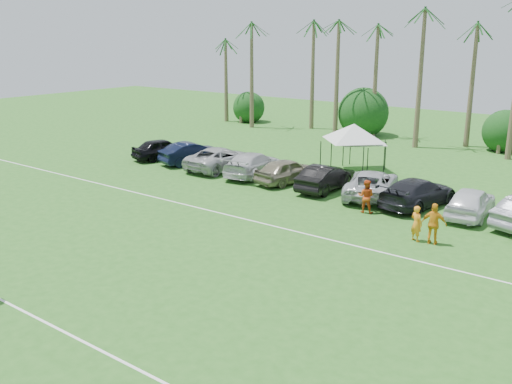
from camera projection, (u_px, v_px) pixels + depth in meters
The scene contains 25 objects.
field_lines at pixel (148, 253), 23.73m from camera, with size 80.00×12.10×0.01m.
palm_tree_0 at pixel (217, 47), 57.54m from camera, with size 2.40×2.40×8.90m.
palm_tree_1 at pixel (257, 38), 54.39m from camera, with size 2.40×2.40×9.90m.
palm_tree_2 at pixel (301, 29), 51.25m from camera, with size 2.40×2.40×10.90m.
palm_tree_3 at pixel (341, 18), 48.69m from camera, with size 2.40×2.40×11.90m.
palm_tree_4 at pixel (382, 50), 47.06m from camera, with size 2.40×2.40×8.90m.
palm_tree_5 at pixel (430, 39), 44.50m from camera, with size 2.40×2.40×9.90m.
palm_tree_6 at pixel (484, 28), 41.94m from camera, with size 2.40×2.40×10.90m.
bush_tree_0 at pixel (247, 105), 58.09m from camera, with size 4.00×4.00×4.00m.
bush_tree_1 at pixel (362, 115), 50.53m from camera, with size 4.00×4.00×4.00m.
bush_tree_2 at pixel (504, 129), 43.55m from camera, with size 4.00×4.00×4.00m.
sideline_player_a at pixel (416, 223), 24.96m from camera, with size 0.59×0.39×1.61m, color orange.
sideline_player_b at pixel (366, 196), 28.92m from camera, with size 0.83×0.65×1.71m, color #CF4717.
sideline_player_c at pixel (434, 224), 24.56m from camera, with size 1.08×0.45×1.84m, color orange.
canopy_tent_left at pixel (360, 128), 37.27m from camera, with size 4.08×4.08×3.31m.
canopy_tent_right at pixel (354, 124), 36.50m from camera, with size 4.67×4.67×3.78m.
parked_car_0 at pixel (162, 149), 41.30m from camera, with size 1.78×4.43×1.51m, color black.
parked_car_1 at pixel (192, 153), 39.84m from camera, with size 1.60×4.58×1.51m, color black.
parked_car_2 at pixel (221, 158), 38.14m from camera, with size 2.51×5.43×1.51m, color #ACACAC.
parked_car_3 at pixel (253, 164), 36.51m from camera, with size 2.12×5.20×1.51m, color silver.
parked_car_4 at pixel (287, 171), 34.75m from camera, with size 1.78×4.43×1.51m, color gray.
parked_car_5 at pixel (326, 178), 33.09m from camera, with size 1.60×4.58×1.51m, color black.
parked_car_6 at pixel (372, 184), 31.73m from camera, with size 2.51×5.43×1.51m, color #B0B3B5.
parked_car_7 at pixel (418, 193), 29.97m from camera, with size 2.12×5.20×1.51m, color black.
parked_car_8 at pixel (471, 202), 28.32m from camera, with size 1.78×4.43×1.51m, color silver.
Camera 1 is at (16.99, -6.94, 8.87)m, focal length 40.00 mm.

